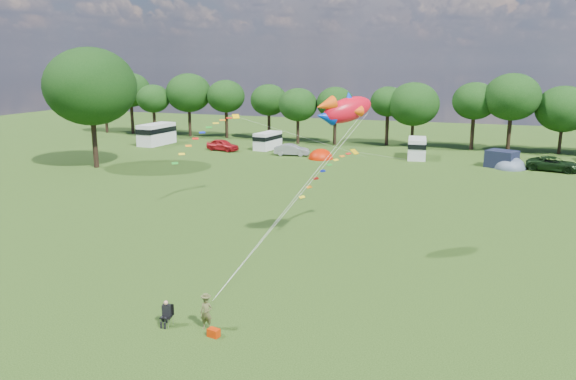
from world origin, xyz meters
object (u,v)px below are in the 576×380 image
(big_tree, at_px, (90,87))
(campervan_b, at_px, (268,140))
(fish_kite, at_px, (343,110))
(tent_greyblue, at_px, (509,168))
(campervan_c, at_px, (417,148))
(car_d, at_px, (554,164))
(kite_flyer, at_px, (206,313))
(campervan_a, at_px, (157,133))
(camp_chair, at_px, (167,310))
(tent_orange, at_px, (321,159))
(car_a, at_px, (223,145))
(car_b, at_px, (292,150))

(big_tree, relative_size, campervan_b, 2.68)
(fish_kite, bearing_deg, campervan_b, 68.79)
(campervan_b, relative_size, tent_greyblue, 1.26)
(campervan_c, bearing_deg, car_d, -109.26)
(kite_flyer, bearing_deg, tent_greyblue, 65.82)
(big_tree, bearing_deg, campervan_a, 100.34)
(campervan_a, relative_size, camp_chair, 5.18)
(tent_orange, bearing_deg, fish_kite, -71.91)
(campervan_b, xyz_separation_m, tent_greyblue, (30.75, -4.16, -1.22))
(campervan_a, distance_m, tent_greyblue, 47.49)
(tent_greyblue, relative_size, camp_chair, 3.23)
(camp_chair, bearing_deg, kite_flyer, -1.68)
(campervan_c, xyz_separation_m, camp_chair, (-5.32, -49.61, -0.61))
(fish_kite, bearing_deg, big_tree, 101.33)
(campervan_a, distance_m, campervan_b, 16.67)
(car_d, relative_size, campervan_a, 0.89)
(campervan_c, height_order, tent_orange, campervan_c)
(campervan_a, height_order, campervan_c, campervan_a)
(tent_greyblue, bearing_deg, tent_orange, -177.74)
(car_a, bearing_deg, kite_flyer, -142.57)
(tent_orange, relative_size, camp_chair, 2.77)
(tent_orange, relative_size, fish_kite, 0.90)
(car_a, bearing_deg, fish_kite, -131.97)
(car_b, height_order, tent_orange, car_b)
(car_a, height_order, campervan_b, campervan_b)
(camp_chair, bearing_deg, car_d, 55.90)
(car_d, distance_m, kite_flyer, 49.51)
(camp_chair, height_order, fish_kite, fish_kite)
(big_tree, xyz_separation_m, campervan_b, (13.39, 19.00, -7.78))
(car_a, height_order, camp_chair, car_a)
(tent_orange, xyz_separation_m, fish_kite, (10.84, -33.19, 8.92))
(car_d, bearing_deg, camp_chair, 169.18)
(campervan_a, height_order, kite_flyer, campervan_a)
(tent_greyblue, xyz_separation_m, fish_kite, (-10.94, -34.05, 8.92))
(campervan_a, bearing_deg, kite_flyer, -141.56)
(car_a, xyz_separation_m, kite_flyer, (21.85, -46.82, -0.01))
(car_a, bearing_deg, tent_greyblue, -79.01)
(car_d, xyz_separation_m, fish_kite, (-15.40, -34.01, 8.17))
(fish_kite, bearing_deg, car_a, 77.01)
(tent_greyblue, bearing_deg, kite_flyer, -107.10)
(car_d, distance_m, campervan_a, 51.91)
(car_a, relative_size, campervan_c, 0.88)
(campervan_a, xyz_separation_m, campervan_b, (16.62, 1.31, -0.38))
(fish_kite, bearing_deg, kite_flyer, -153.61)
(car_b, relative_size, camp_chair, 3.39)
(big_tree, distance_m, fish_kite, 38.36)
(car_b, bearing_deg, campervan_c, -86.04)
(kite_flyer, relative_size, camp_chair, 1.26)
(car_d, bearing_deg, tent_orange, 104.85)
(car_b, xyz_separation_m, campervan_c, (15.26, 3.16, 0.61))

